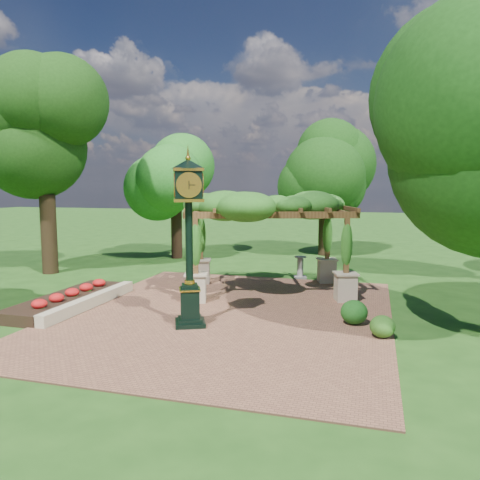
# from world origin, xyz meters

# --- Properties ---
(ground) EXTENTS (120.00, 120.00, 0.00)m
(ground) POSITION_xyz_m (0.00, 0.00, 0.00)
(ground) COLOR #1E4714
(ground) RESTS_ON ground
(brick_plaza) EXTENTS (10.00, 12.00, 0.04)m
(brick_plaza) POSITION_xyz_m (0.00, 1.00, 0.02)
(brick_plaza) COLOR brown
(brick_plaza) RESTS_ON ground
(border_wall) EXTENTS (0.35, 5.00, 0.40)m
(border_wall) POSITION_xyz_m (-4.60, 0.50, 0.20)
(border_wall) COLOR #C6B793
(border_wall) RESTS_ON ground
(flower_bed) EXTENTS (1.50, 5.00, 0.36)m
(flower_bed) POSITION_xyz_m (-5.50, 0.50, 0.18)
(flower_bed) COLOR red
(flower_bed) RESTS_ON ground
(pedestal_clock) EXTENTS (1.27, 1.27, 4.84)m
(pedestal_clock) POSITION_xyz_m (-0.63, -0.50, 2.89)
(pedestal_clock) COLOR black
(pedestal_clock) RESTS_ON brick_plaza
(pergola) EXTENTS (6.90, 5.41, 3.81)m
(pergola) POSITION_xyz_m (0.53, 4.42, 3.12)
(pergola) COLOR tan
(pergola) RESTS_ON brick_plaza
(sundial) EXTENTS (0.65, 0.65, 0.98)m
(sundial) POSITION_xyz_m (1.34, 7.35, 0.43)
(sundial) COLOR gray
(sundial) RESTS_ON ground
(shrub_front) EXTENTS (0.69, 0.69, 0.59)m
(shrub_front) POSITION_xyz_m (4.69, -0.11, 0.34)
(shrub_front) COLOR #2D5F1B
(shrub_front) RESTS_ON brick_plaza
(shrub_mid) EXTENTS (0.88, 0.88, 0.70)m
(shrub_mid) POSITION_xyz_m (3.91, 0.93, 0.39)
(shrub_mid) COLOR #194F16
(shrub_mid) RESTS_ON brick_plaza
(shrub_back) EXTENTS (0.87, 0.87, 0.69)m
(shrub_back) POSITION_xyz_m (3.44, 6.29, 0.38)
(shrub_back) COLOR #28661D
(shrub_back) RESTS_ON brick_plaza
(tree_west_near) EXTENTS (4.52, 4.52, 9.37)m
(tree_west_near) POSITION_xyz_m (-10.00, 5.39, 6.43)
(tree_west_near) COLOR black
(tree_west_near) RESTS_ON ground
(tree_west_far) EXTENTS (3.49, 3.49, 6.98)m
(tree_west_far) POSITION_xyz_m (-6.21, 11.21, 4.78)
(tree_west_far) COLOR black
(tree_west_far) RESTS_ON ground
(tree_north) EXTENTS (4.59, 4.59, 7.29)m
(tree_north) POSITION_xyz_m (1.61, 14.65, 5.00)
(tree_north) COLOR black
(tree_north) RESTS_ON ground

